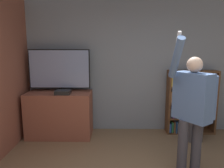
{
  "coord_description": "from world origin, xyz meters",
  "views": [
    {
      "loc": [
        -0.43,
        -1.71,
        1.77
      ],
      "look_at": [
        -0.48,
        1.67,
        1.17
      ],
      "focal_mm": 35.0,
      "sensor_mm": 36.0,
      "label": 1
    }
  ],
  "objects_px": {
    "person": "(192,107)",
    "waste_bin": "(195,130)",
    "bookshelf": "(187,103)",
    "television": "(59,70)",
    "game_console": "(63,92)"
  },
  "relations": [
    {
      "from": "television",
      "to": "bookshelf",
      "type": "distance_m",
      "value": 2.64
    },
    {
      "from": "television",
      "to": "bookshelf",
      "type": "bearing_deg",
      "value": 2.28
    },
    {
      "from": "waste_bin",
      "to": "television",
      "type": "bearing_deg",
      "value": 172.9
    },
    {
      "from": "bookshelf",
      "to": "person",
      "type": "distance_m",
      "value": 1.72
    },
    {
      "from": "person",
      "to": "waste_bin",
      "type": "relative_size",
      "value": 4.44
    },
    {
      "from": "bookshelf",
      "to": "waste_bin",
      "type": "xyz_separation_m",
      "value": [
        0.04,
        -0.42,
        -0.39
      ]
    },
    {
      "from": "bookshelf",
      "to": "game_console",
      "type": "bearing_deg",
      "value": -171.46
    },
    {
      "from": "game_console",
      "to": "person",
      "type": "height_order",
      "value": "person"
    },
    {
      "from": "person",
      "to": "game_console",
      "type": "bearing_deg",
      "value": -158.32
    },
    {
      "from": "game_console",
      "to": "waste_bin",
      "type": "height_order",
      "value": "game_console"
    },
    {
      "from": "television",
      "to": "bookshelf",
      "type": "xyz_separation_m",
      "value": [
        2.54,
        0.1,
        -0.69
      ]
    },
    {
      "from": "television",
      "to": "game_console",
      "type": "bearing_deg",
      "value": -66.67
    },
    {
      "from": "game_console",
      "to": "person",
      "type": "distance_m",
      "value": 2.32
    },
    {
      "from": "bookshelf",
      "to": "television",
      "type": "bearing_deg",
      "value": -177.72
    },
    {
      "from": "television",
      "to": "person",
      "type": "relative_size",
      "value": 0.61
    }
  ]
}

